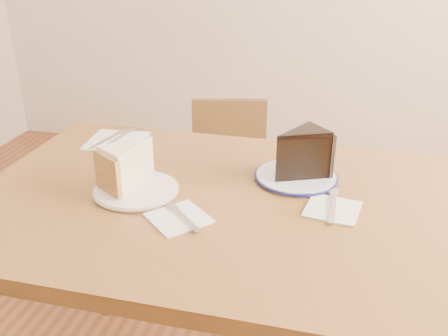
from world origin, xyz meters
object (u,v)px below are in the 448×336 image
plate_cream (136,190)px  table (220,232)px  plate_navy (296,177)px  chocolate_cake (298,157)px  carrot_cake (132,166)px  chair_far (229,184)px

plate_cream → table: bearing=6.5°
plate_navy → chocolate_cake: 0.06m
table → plate_navy: size_ratio=5.86×
plate_navy → carrot_cake: bearing=-159.3°
plate_cream → plate_navy: size_ratio=0.98×
table → chair_far: size_ratio=1.66×
chair_far → chocolate_cake: (0.32, -0.60, 0.41)m
carrot_cake → chocolate_cake: bearing=50.7°
table → chair_far: bearing=101.7°
table → plate_cream: plate_cream is taller
chair_far → plate_navy: (0.32, -0.59, 0.35)m
plate_cream → plate_navy: 0.41m
plate_navy → chair_far: bearing=118.3°
chair_far → carrot_cake: bearing=71.1°
plate_navy → carrot_cake: size_ratio=1.57×
chair_far → carrot_cake: size_ratio=5.53×
table → carrot_cake: 0.27m
plate_cream → chocolate_cake: 0.41m
plate_navy → carrot_cake: (-0.39, -0.15, 0.05)m
chair_far → plate_cream: plate_cream is taller
carrot_cake → chocolate_cake: (0.39, 0.14, 0.01)m
chair_far → carrot_cake: carrot_cake is taller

